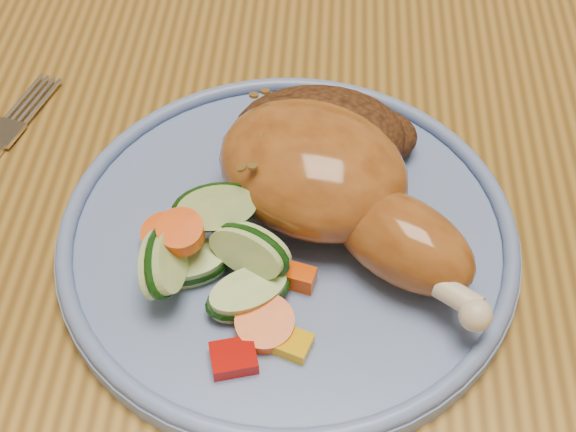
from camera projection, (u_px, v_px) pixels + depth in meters
The scene contains 6 objects.
dining_table at pixel (420, 210), 0.62m from camera, with size 0.90×1.40×0.75m.
plate at pixel (288, 238), 0.49m from camera, with size 0.28×0.28×0.01m, color #5E75B0.
plate_rim at pixel (288, 227), 0.48m from camera, with size 0.28×0.28×0.01m, color #5E75B0.
chicken_leg at pixel (334, 186), 0.47m from camera, with size 0.18×0.17×0.06m.
rice_pilaf at pixel (323, 137), 0.51m from camera, with size 0.12×0.08×0.05m.
vegetable_pile at pixel (216, 261), 0.45m from camera, with size 0.10×0.12×0.06m.
Camera 1 is at (-0.08, -0.41, 1.14)m, focal length 50.00 mm.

